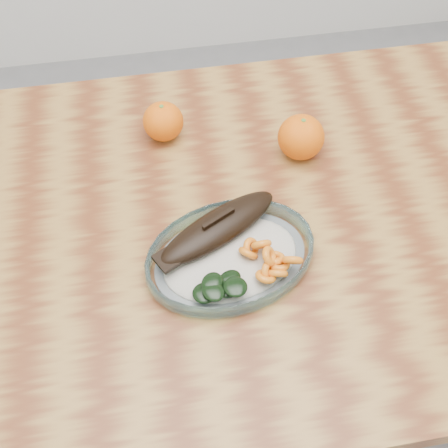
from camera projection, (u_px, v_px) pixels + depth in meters
The scene contains 5 objects.
ground at pixel (221, 383), 1.54m from camera, with size 3.00×3.00×0.00m, color slate.
dining_table at pixel (219, 252), 1.02m from camera, with size 1.20×0.80×0.75m.
plated_meal at pixel (230, 254), 0.88m from camera, with size 0.58×0.58×0.08m.
orange_left at pixel (163, 121), 1.03m from camera, with size 0.07×0.07×0.07m, color #F36404.
orange_right at pixel (301, 137), 1.00m from camera, with size 0.08×0.08×0.08m, color #F36404.
Camera 1 is at (-0.09, -0.56, 1.50)m, focal length 45.00 mm.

